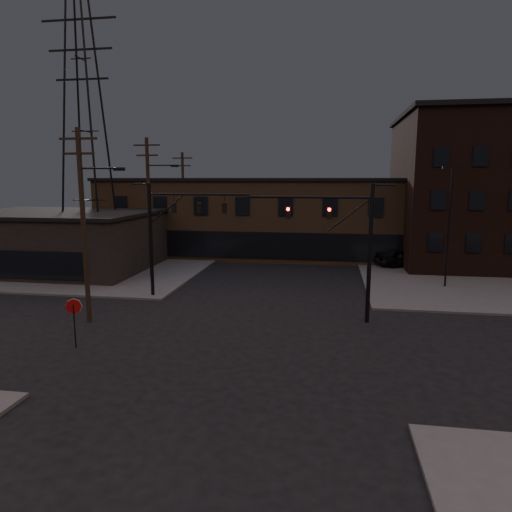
{
  "coord_description": "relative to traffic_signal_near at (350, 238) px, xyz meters",
  "views": [
    {
      "loc": [
        4.21,
        -21.72,
        8.24
      ],
      "look_at": [
        -0.26,
        5.8,
        3.5
      ],
      "focal_mm": 32.0,
      "sensor_mm": 36.0,
      "label": 1
    }
  ],
  "objects": [
    {
      "name": "ground",
      "position": [
        -5.36,
        -4.5,
        -4.93
      ],
      "size": [
        140.0,
        140.0,
        0.0
      ],
      "primitive_type": "plane",
      "color": "black",
      "rests_on": "ground"
    },
    {
      "name": "sidewalk_nw",
      "position": [
        -27.36,
        17.5,
        -4.86
      ],
      "size": [
        30.0,
        30.0,
        0.15
      ],
      "primitive_type": "cube",
      "color": "#474744",
      "rests_on": "ground"
    },
    {
      "name": "building_row",
      "position": [
        -5.36,
        23.5,
        -0.93
      ],
      "size": [
        40.0,
        12.0,
        8.0
      ],
      "primitive_type": "cube",
      "color": "brown",
      "rests_on": "ground"
    },
    {
      "name": "building_left",
      "position": [
        -25.36,
        11.5,
        -2.43
      ],
      "size": [
        16.0,
        12.0,
        5.0
      ],
      "primitive_type": "cube",
      "color": "black",
      "rests_on": "ground"
    },
    {
      "name": "traffic_signal_near",
      "position": [
        0.0,
        0.0,
        0.0
      ],
      "size": [
        7.12,
        0.24,
        8.0
      ],
      "color": "black",
      "rests_on": "ground"
    },
    {
      "name": "traffic_signal_far",
      "position": [
        -12.07,
        3.5,
        0.08
      ],
      "size": [
        7.12,
        0.24,
        8.0
      ],
      "color": "black",
      "rests_on": "ground"
    },
    {
      "name": "stop_sign",
      "position": [
        -13.36,
        -6.49,
        -3.09
      ],
      "size": [
        0.72,
        0.33,
        2.48
      ],
      "color": "black",
      "rests_on": "ground"
    },
    {
      "name": "utility_pole_near",
      "position": [
        -14.79,
        -2.5,
        0.94
      ],
      "size": [
        3.7,
        0.28,
        11.0
      ],
      "color": "black",
      "rests_on": "ground"
    },
    {
      "name": "utility_pole_mid",
      "position": [
        -15.79,
        9.5,
        1.19
      ],
      "size": [
        3.7,
        0.28,
        11.5
      ],
      "color": "black",
      "rests_on": "ground"
    },
    {
      "name": "utility_pole_far",
      "position": [
        -16.86,
        21.5,
        0.85
      ],
      "size": [
        2.2,
        0.28,
        11.0
      ],
      "color": "black",
      "rests_on": "ground"
    },
    {
      "name": "transmission_tower",
      "position": [
        -23.36,
        13.5,
        7.57
      ],
      "size": [
        7.0,
        7.0,
        25.0
      ],
      "primitive_type": null,
      "color": "black",
      "rests_on": "ground"
    },
    {
      "name": "lot_light_a",
      "position": [
        7.64,
        9.5,
        0.58
      ],
      "size": [
        1.5,
        0.28,
        9.14
      ],
      "color": "black",
      "rests_on": "ground"
    },
    {
      "name": "lot_light_b",
      "position": [
        13.64,
        14.5,
        0.58
      ],
      "size": [
        1.5,
        0.28,
        9.14
      ],
      "color": "black",
      "rests_on": "ground"
    },
    {
      "name": "parked_car_lot_a",
      "position": [
        5.61,
        17.53,
        -3.94
      ],
      "size": [
        5.32,
        3.82,
        1.68
      ],
      "primitive_type": "imported",
      "rotation": [
        0.0,
        0.0,
        1.99
      ],
      "color": "black",
      "rests_on": "sidewalk_ne"
    },
    {
      "name": "parked_car_lot_b",
      "position": [
        15.58,
        18.51,
        -4.03
      ],
      "size": [
        5.52,
        3.34,
        1.5
      ],
      "primitive_type": "imported",
      "rotation": [
        0.0,
        0.0,
        1.31
      ],
      "color": "#BDBEC0",
      "rests_on": "sidewalk_ne"
    },
    {
      "name": "car_crossing",
      "position": [
        -1.52,
        20.45,
        -4.16
      ],
      "size": [
        2.85,
        4.98,
        1.55
      ],
      "primitive_type": "imported",
      "rotation": [
        0.0,
        0.0,
        -0.27
      ],
      "color": "black",
      "rests_on": "ground"
    }
  ]
}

